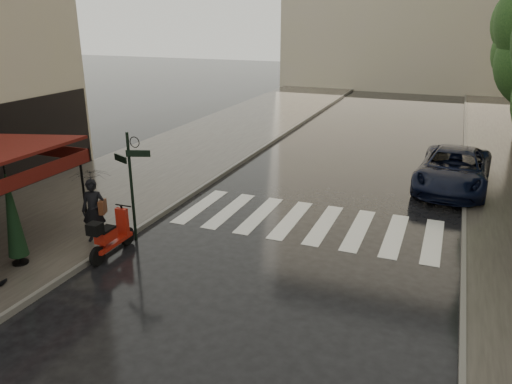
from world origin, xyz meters
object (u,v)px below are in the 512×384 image
Objects in this scene: scooter at (110,236)px; parasol_back at (12,212)px; pedestrian_with_umbrella at (91,183)px; parked_car at (454,169)px.

parasol_back is at bearing -141.60° from scooter.
scooter is (0.80, -0.41, -1.23)m from pedestrian_with_umbrella.
parasol_back reaches higher than scooter.
parasol_back is at bearing -137.28° from pedestrian_with_umbrella.
pedestrian_with_umbrella is 2.06m from parasol_back.
parked_car is at bearing 46.87° from parasol_back.
scooter is 0.35× the size of parked_car.
pedestrian_with_umbrella is at bearing 63.39° from parasol_back.
scooter is at bearing 39.45° from parasol_back.
pedestrian_with_umbrella is 1.38× the size of scooter.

